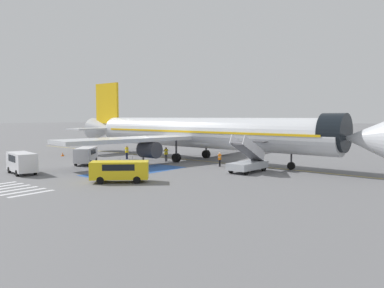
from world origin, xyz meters
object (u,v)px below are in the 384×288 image
object	(u,v)px
ground_crew_0	(220,158)
traffic_cone_0	(63,154)
ground_crew_2	(166,153)
airliner	(198,133)
fuel_tanker	(235,138)
service_van_1	(86,154)
ground_crew_3	(143,153)
ground_crew_1	(127,151)
boarding_stairs_forward	(248,163)
service_van_2	(120,170)
baggage_cart	(131,163)
service_van_0	(22,161)

from	to	relation	value
ground_crew_0	traffic_cone_0	world-z (taller)	ground_crew_0
ground_crew_2	traffic_cone_0	bearing A→B (deg)	-42.65
airliner	fuel_tanker	distance (m)	24.23
service_van_1	traffic_cone_0	xyz separation A→B (m)	(-10.51, 3.58, -0.95)
airliner	ground_crew_3	size ratio (longest dim) A/B	28.65
fuel_tanker	ground_crew_1	size ratio (longest dim) A/B	5.54
boarding_stairs_forward	ground_crew_1	world-z (taller)	boarding_stairs_forward
service_van_2	baggage_cart	distance (m)	11.96
airliner	ground_crew_2	size ratio (longest dim) A/B	24.85
airliner	ground_crew_1	bearing A→B (deg)	-59.33
baggage_cart	ground_crew_0	world-z (taller)	ground_crew_0
service_van_2	ground_crew_1	world-z (taller)	ground_crew_1
baggage_cart	ground_crew_3	xyz separation A→B (m)	(-2.47, 4.44, 0.66)
airliner	service_van_0	bearing A→B (deg)	-16.91
service_van_1	ground_crew_2	distance (m)	9.91
airliner	traffic_cone_0	distance (m)	20.70
airliner	service_van_1	size ratio (longest dim) A/B	10.02
airliner	traffic_cone_0	size ratio (longest dim) A/B	88.25
service_van_0	traffic_cone_0	distance (m)	17.15
service_van_1	service_van_0	bearing A→B (deg)	-120.35
ground_crew_2	traffic_cone_0	distance (m)	16.89
ground_crew_1	baggage_cart	bearing A→B (deg)	-123.45
service_van_2	ground_crew_2	xyz separation A→B (m)	(-7.07, 13.83, -0.05)
ground_crew_2	ground_crew_3	xyz separation A→B (m)	(-3.51, -0.63, -0.16)
airliner	ground_crew_0	size ratio (longest dim) A/B	27.69
boarding_stairs_forward	ground_crew_3	bearing A→B (deg)	178.78
fuel_tanker	service_van_0	distance (m)	42.72
service_van_2	ground_crew_1	distance (m)	18.02
airliner	service_van_1	distance (m)	14.32
boarding_stairs_forward	ground_crew_2	world-z (taller)	boarding_stairs_forward
ground_crew_0	ground_crew_2	size ratio (longest dim) A/B	0.90
service_van_1	ground_crew_2	bearing A→B (deg)	14.74
service_van_1	ground_crew_0	bearing A→B (deg)	-9.32
fuel_tanker	service_van_2	xyz separation A→B (m)	(12.83, -39.78, -0.62)
boarding_stairs_forward	ground_crew_2	distance (m)	12.97
service_van_1	service_van_2	size ratio (longest dim) A/B	0.93
service_van_1	fuel_tanker	bearing A→B (deg)	50.19
ground_crew_0	ground_crew_2	world-z (taller)	ground_crew_2
service_van_1	baggage_cart	xyz separation A→B (m)	(4.71, 3.00, -0.95)
service_van_2	ground_crew_2	distance (m)	15.53
airliner	service_van_2	distance (m)	17.87
ground_crew_1	ground_crew_2	size ratio (longest dim) A/B	1.00
baggage_cart	traffic_cone_0	size ratio (longest dim) A/B	5.46
traffic_cone_0	service_van_2	bearing A→B (deg)	-21.81
ground_crew_1	ground_crew_2	bearing A→B (deg)	-73.38
ground_crew_0	ground_crew_1	size ratio (longest dim) A/B	0.90
ground_crew_0	airliner	bearing A→B (deg)	-127.87
service_van_1	traffic_cone_0	bearing A→B (deg)	121.38
airliner	ground_crew_2	world-z (taller)	airliner
fuel_tanker	service_van_1	size ratio (longest dim) A/B	2.24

